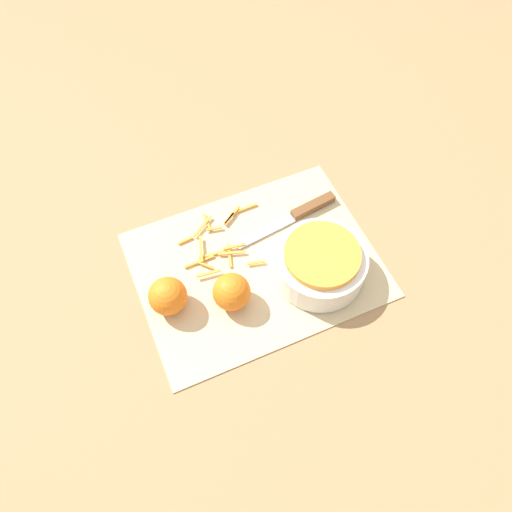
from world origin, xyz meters
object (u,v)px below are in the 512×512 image
Objects in this scene: orange_left at (168,296)px; orange_right at (232,292)px; bowl_speckled at (320,263)px; knife at (303,211)px.

orange_left and orange_right have the same top height.
bowl_speckled reaches higher than orange_left.
orange_right is at bearing 160.74° from orange_left.
knife is at bearing -104.09° from bowl_speckled.
knife is 0.26m from orange_right.
knife is 0.34m from orange_left.
bowl_speckled is 2.46× the size of orange_right.
knife is 3.31× the size of orange_left.
orange_right is (0.18, -0.01, -0.00)m from bowl_speckled.
orange_right is (0.22, 0.13, 0.03)m from knife.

